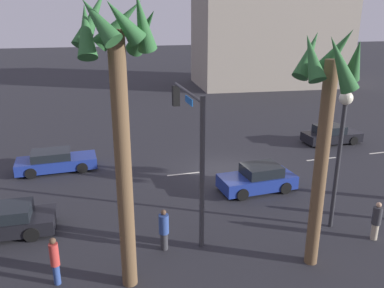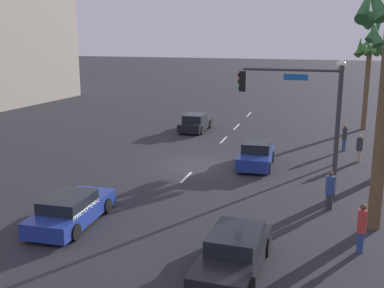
{
  "view_description": "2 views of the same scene",
  "coord_description": "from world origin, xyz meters",
  "px_view_note": "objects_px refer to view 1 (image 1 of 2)",
  "views": [
    {
      "loc": [
        7.9,
        20.68,
        8.85
      ],
      "look_at": [
        2.04,
        0.04,
        1.85
      ],
      "focal_mm": 36.32,
      "sensor_mm": 36.0,
      "label": 1
    },
    {
      "loc": [
        25.82,
        7.02,
        7.65
      ],
      "look_at": [
        2.35,
        0.27,
        1.82
      ],
      "focal_mm": 44.35,
      "sensor_mm": 36.0,
      "label": 2
    }
  ],
  "objects_px": {
    "car_2": "(258,179)",
    "streetlamp": "(341,135)",
    "car_1": "(56,161)",
    "palm_tree_2": "(326,105)",
    "car_0": "(331,135)",
    "pedestrian_1": "(164,229)",
    "pedestrian_2": "(55,260)",
    "traffic_signal": "(191,137)",
    "palm_tree_1": "(119,85)",
    "pedestrian_0": "(376,220)",
    "building_0": "(269,34)"
  },
  "relations": [
    {
      "from": "traffic_signal",
      "to": "pedestrian_0",
      "type": "distance_m",
      "value": 8.4
    },
    {
      "from": "car_1",
      "to": "traffic_signal",
      "type": "xyz_separation_m",
      "value": [
        -6.09,
        8.65,
        3.58
      ]
    },
    {
      "from": "car_2",
      "to": "pedestrian_0",
      "type": "height_order",
      "value": "pedestrian_0"
    },
    {
      "from": "car_2",
      "to": "pedestrian_2",
      "type": "distance_m",
      "value": 11.3
    },
    {
      "from": "car_0",
      "to": "streetlamp",
      "type": "height_order",
      "value": "streetlamp"
    },
    {
      "from": "pedestrian_0",
      "to": "car_1",
      "type": "bearing_deg",
      "value": -41.67
    },
    {
      "from": "traffic_signal",
      "to": "pedestrian_1",
      "type": "height_order",
      "value": "traffic_signal"
    },
    {
      "from": "streetlamp",
      "to": "pedestrian_0",
      "type": "bearing_deg",
      "value": 128.77
    },
    {
      "from": "car_2",
      "to": "pedestrian_2",
      "type": "bearing_deg",
      "value": 27.47
    },
    {
      "from": "car_1",
      "to": "palm_tree_2",
      "type": "height_order",
      "value": "palm_tree_2"
    },
    {
      "from": "palm_tree_1",
      "to": "palm_tree_2",
      "type": "distance_m",
      "value": 6.79
    },
    {
      "from": "pedestrian_0",
      "to": "building_0",
      "type": "xyz_separation_m",
      "value": [
        -13.52,
        -37.5,
        5.87
      ]
    },
    {
      "from": "palm_tree_2",
      "to": "car_1",
      "type": "bearing_deg",
      "value": -52.05
    },
    {
      "from": "pedestrian_2",
      "to": "palm_tree_2",
      "type": "bearing_deg",
      "value": 172.1
    },
    {
      "from": "building_0",
      "to": "pedestrian_1",
      "type": "bearing_deg",
      "value": 63.73
    },
    {
      "from": "car_2",
      "to": "pedestrian_1",
      "type": "height_order",
      "value": "pedestrian_1"
    },
    {
      "from": "car_1",
      "to": "car_2",
      "type": "relative_size",
      "value": 1.14
    },
    {
      "from": "car_0",
      "to": "car_1",
      "type": "relative_size",
      "value": 0.89
    },
    {
      "from": "streetlamp",
      "to": "pedestrian_0",
      "type": "xyz_separation_m",
      "value": [
        -1.13,
        1.4,
        -3.38
      ]
    },
    {
      "from": "palm_tree_2",
      "to": "car_2",
      "type": "bearing_deg",
      "value": -97.67
    },
    {
      "from": "palm_tree_1",
      "to": "car_1",
      "type": "bearing_deg",
      "value": -75.72
    },
    {
      "from": "car_0",
      "to": "pedestrian_0",
      "type": "distance_m",
      "value": 13.36
    },
    {
      "from": "car_1",
      "to": "palm_tree_2",
      "type": "distance_m",
      "value": 16.67
    },
    {
      "from": "pedestrian_0",
      "to": "pedestrian_1",
      "type": "relative_size",
      "value": 0.97
    },
    {
      "from": "car_1",
      "to": "pedestrian_1",
      "type": "bearing_deg",
      "value": 114.38
    },
    {
      "from": "streetlamp",
      "to": "palm_tree_2",
      "type": "distance_m",
      "value": 3.65
    },
    {
      "from": "car_2",
      "to": "streetlamp",
      "type": "distance_m",
      "value": 5.88
    },
    {
      "from": "car_1",
      "to": "palm_tree_1",
      "type": "bearing_deg",
      "value": 104.28
    },
    {
      "from": "streetlamp",
      "to": "traffic_signal",
      "type": "bearing_deg",
      "value": -15.67
    },
    {
      "from": "car_0",
      "to": "palm_tree_2",
      "type": "relative_size",
      "value": 0.48
    },
    {
      "from": "streetlamp",
      "to": "pedestrian_0",
      "type": "distance_m",
      "value": 3.82
    },
    {
      "from": "pedestrian_2",
      "to": "building_0",
      "type": "distance_m",
      "value": 45.61
    },
    {
      "from": "car_1",
      "to": "palm_tree_1",
      "type": "height_order",
      "value": "palm_tree_1"
    },
    {
      "from": "traffic_signal",
      "to": "building_0",
      "type": "height_order",
      "value": "building_0"
    },
    {
      "from": "pedestrian_0",
      "to": "pedestrian_2",
      "type": "relative_size",
      "value": 0.93
    },
    {
      "from": "palm_tree_2",
      "to": "traffic_signal",
      "type": "bearing_deg",
      "value": -46.33
    },
    {
      "from": "car_0",
      "to": "pedestrian_1",
      "type": "bearing_deg",
      "value": 34.77
    },
    {
      "from": "palm_tree_1",
      "to": "building_0",
      "type": "xyz_separation_m",
      "value": [
        -23.72,
        -37.49,
        -0.21
      ]
    },
    {
      "from": "pedestrian_1",
      "to": "traffic_signal",
      "type": "bearing_deg",
      "value": -137.4
    },
    {
      "from": "car_1",
      "to": "car_2",
      "type": "distance_m",
      "value": 12.1
    },
    {
      "from": "car_1",
      "to": "car_0",
      "type": "bearing_deg",
      "value": -179.54
    },
    {
      "from": "car_1",
      "to": "pedestrian_1",
      "type": "xyz_separation_m",
      "value": [
        -4.56,
        10.06,
        0.31
      ]
    },
    {
      "from": "car_1",
      "to": "pedestrian_2",
      "type": "relative_size",
      "value": 2.58
    },
    {
      "from": "pedestrian_0",
      "to": "pedestrian_2",
      "type": "distance_m",
      "value": 12.66
    },
    {
      "from": "pedestrian_1",
      "to": "pedestrian_0",
      "type": "bearing_deg",
      "value": 169.05
    },
    {
      "from": "palm_tree_2",
      "to": "building_0",
      "type": "bearing_deg",
      "value": -114.02
    },
    {
      "from": "car_0",
      "to": "streetlamp",
      "type": "distance_m",
      "value": 13.24
    },
    {
      "from": "car_1",
      "to": "streetlamp",
      "type": "height_order",
      "value": "streetlamp"
    },
    {
      "from": "traffic_signal",
      "to": "palm_tree_1",
      "type": "height_order",
      "value": "palm_tree_1"
    },
    {
      "from": "pedestrian_2",
      "to": "car_1",
      "type": "bearing_deg",
      "value": -87.27
    }
  ]
}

